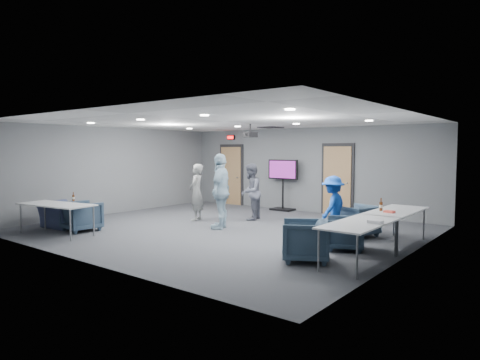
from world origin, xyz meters
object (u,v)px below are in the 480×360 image
Objects in this scene: person_b at (251,192)px; person_c at (221,191)px; chair_front_b at (62,215)px; tv_stand at (283,182)px; chair_right_b at (345,233)px; table_right_b at (360,225)px; projector at (250,135)px; chair_right_a at (357,220)px; bottle_front at (73,198)px; table_front_left at (56,206)px; chair_front_a at (82,216)px; chair_right_c at (305,241)px; bottle_right at (381,206)px; table_right_a at (396,212)px; person_a at (196,192)px; person_d at (333,208)px.

person_c is (0.20, -1.53, 0.14)m from person_b.
tv_stand is (2.83, 6.15, 0.62)m from chair_front_b.
chair_right_b is 1.11m from table_right_b.
person_b reaches higher than table_right_b.
tv_stand is at bearing 168.96° from person_b.
chair_right_b is 4.15m from projector.
person_b is 2.00× the size of chair_right_a.
table_right_b is 8.76× the size of bottle_front.
bottle_front is (-0.17, 0.54, 0.12)m from table_front_left.
chair_right_c is at bearing -165.84° from chair_front_a.
bottle_right is (6.38, 2.91, 0.46)m from chair_front_a.
chair_front_b is at bearing 113.37° from table_right_a.
person_b is 1.98× the size of chair_right_c.
tv_stand reaches higher than person_a.
projector is at bearing 48.82° from table_front_left.
person_b is 1.69m from projector.
table_right_b is 4.84m from projector.
chair_front_b is at bearing 174.90° from bottle_front.
chair_right_b is (3.47, -0.24, -0.62)m from person_c.
projector is (2.61, 3.43, 2.04)m from chair_front_a.
chair_right_b is at bearing 16.51° from table_front_left.
chair_front_a is at bearing 25.77° from bottle_front.
person_a is 0.81× the size of table_right_a.
person_b is at bearing 107.58° from person_a.
person_c is at bearing 101.43° from table_right_a.
person_c reaches higher than bottle_front.
person_c reaches higher than chair_right_b.
chair_front_a is 0.41× the size of table_right_b.
bottle_front is (-5.96, -0.95, 0.44)m from chair_right_c.
table_front_left is 1.20× the size of tv_stand.
chair_right_b is 0.71× the size of chair_front_b.
chair_right_a is 0.41× the size of table_right_b.
projector is at bearing 51.45° from bottle_front.
projector reaches higher than chair_right_c.
table_right_a is at bearing 88.49° from chair_right_a.
bottle_front is at bearing -63.92° from person_d.
table_front_left reaches higher than chair_front_b.
person_a is at bearing -136.18° from projector.
chair_right_a is 0.41× the size of table_right_a.
bottle_front is (-6.15, -2.21, 0.48)m from chair_right_b.
person_c is 3.92m from table_front_left.
bottle_right reaches higher than table_right_a.
bottle_right is at bearing 7.65° from table_right_b.
person_d reaches higher than chair_right_a.
person_b is 2.24× the size of chair_right_b.
bottle_front is at bearing -94.67° from chair_right_b.
person_c is 3.65m from chair_right_c.
bottle_right is (3.90, 0.55, -0.12)m from person_c.
chair_right_a is at bearing 32.12° from bottle_front.
bottle_front is at bearing -47.62° from person_a.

